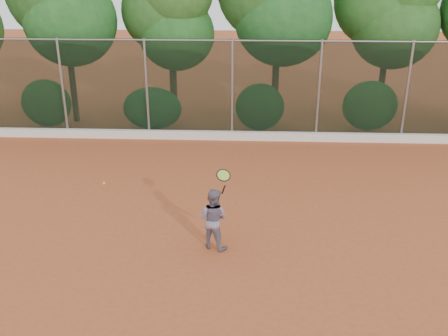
{
  "coord_description": "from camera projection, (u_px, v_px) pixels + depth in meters",
  "views": [
    {
      "loc": [
        0.53,
        -10.11,
        5.74
      ],
      "look_at": [
        0.0,
        1.0,
        1.25
      ],
      "focal_mm": 40.0,
      "sensor_mm": 36.0,
      "label": 1
    }
  ],
  "objects": [
    {
      "name": "tennis_player",
      "position": [
        213.0,
        219.0,
        10.77
      ],
      "size": [
        0.83,
        0.75,
        1.38
      ],
      "primitive_type": "imported",
      "rotation": [
        0.0,
        0.0,
        2.72
      ],
      "color": "slate",
      "rests_on": "ground"
    },
    {
      "name": "concrete_curb",
      "position": [
        232.0,
        136.0,
        17.8
      ],
      "size": [
        24.0,
        0.2,
        0.3
      ],
      "primitive_type": "cube",
      "color": "silver",
      "rests_on": "ground"
    },
    {
      "name": "foliage_backdrop",
      "position": [
        219.0,
        6.0,
        18.23
      ],
      "size": [
        23.7,
        3.63,
        7.55
      ],
      "color": "#3C2617",
      "rests_on": "ground"
    },
    {
      "name": "ground",
      "position": [
        222.0,
        234.0,
        11.54
      ],
      "size": [
        80.0,
        80.0,
        0.0
      ],
      "primitive_type": "plane",
      "color": "#AD4E28",
      "rests_on": "ground"
    },
    {
      "name": "tennis_racket",
      "position": [
        223.0,
        177.0,
        10.21
      ],
      "size": [
        0.38,
        0.35,
        0.58
      ],
      "color": "black",
      "rests_on": "ground"
    },
    {
      "name": "tennis_ball_in_flight",
      "position": [
        104.0,
        183.0,
        10.36
      ],
      "size": [
        0.06,
        0.06,
        0.06
      ],
      "color": "gold",
      "rests_on": "ground"
    },
    {
      "name": "chainlink_fence",
      "position": [
        232.0,
        87.0,
        17.32
      ],
      "size": [
        24.09,
        0.09,
        3.5
      ],
      "color": "black",
      "rests_on": "ground"
    }
  ]
}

